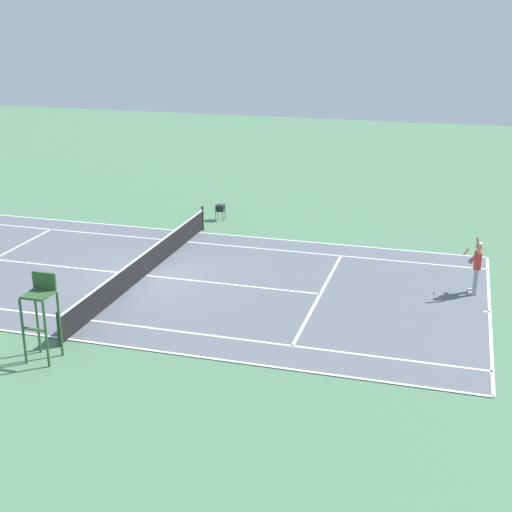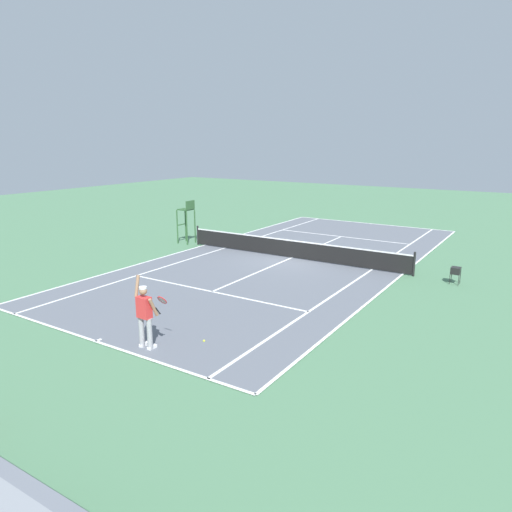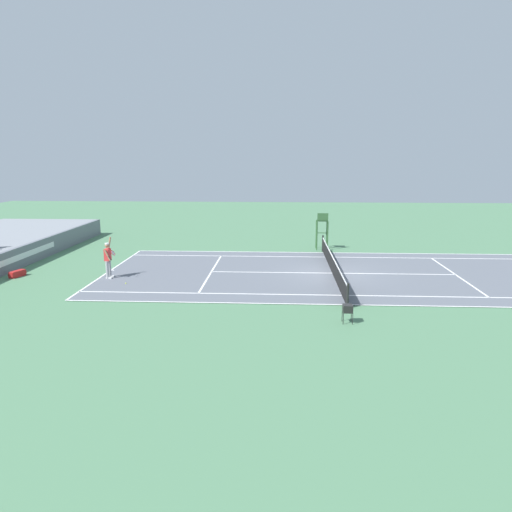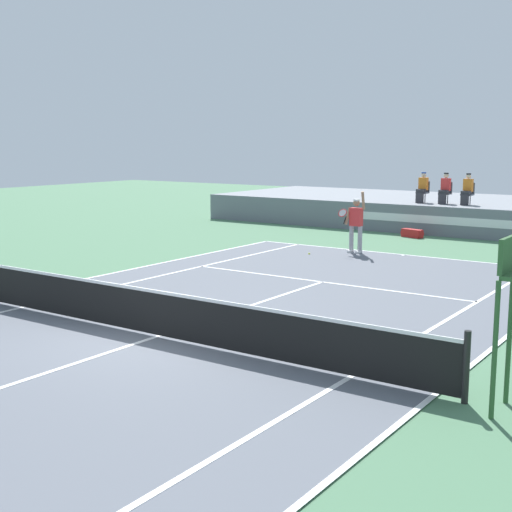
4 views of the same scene
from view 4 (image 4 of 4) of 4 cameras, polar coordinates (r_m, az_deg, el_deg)
ground_plane at (r=13.59m, az=-8.07°, el=-6.59°), size 80.00×80.00×0.00m
court at (r=13.58m, az=-8.07°, el=-6.55°), size 11.08×23.88×0.03m
net at (r=13.45m, az=-8.12°, el=-4.46°), size 11.98×0.10×1.07m
barrier_wall at (r=28.31m, az=16.18°, el=2.62°), size 24.40×0.25×1.18m
bleacher_platform at (r=32.03m, az=18.45°, el=3.25°), size 24.40×7.61×1.18m
spectator_seated_0 at (r=30.13m, az=13.39°, el=5.41°), size 0.44×0.60×1.27m
spectator_seated_1 at (r=29.80m, az=15.12°, el=5.30°), size 0.44×0.60×1.27m
spectator_seated_2 at (r=29.50m, az=16.81°, el=5.19°), size 0.44×0.60×1.27m
tennis_player at (r=23.58m, az=8.10°, el=2.62°), size 0.77×0.62×2.08m
tennis_ball at (r=23.18m, az=4.35°, el=0.17°), size 0.07×0.07×0.07m
equipment_bag at (r=28.02m, az=12.59°, el=1.82°), size 0.95×0.57×0.32m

